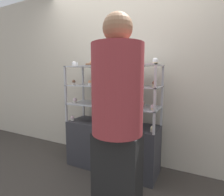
# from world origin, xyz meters

# --- Properties ---
(ground_plane) EXTENTS (20.00, 20.00, 0.00)m
(ground_plane) POSITION_xyz_m (0.00, 0.00, 0.00)
(ground_plane) COLOR #38332D
(back_wall) EXTENTS (8.00, 0.05, 2.60)m
(back_wall) POSITION_xyz_m (0.00, 0.35, 1.30)
(back_wall) COLOR beige
(back_wall) RESTS_ON ground_plane
(display_base) EXTENTS (1.21, 0.42, 0.62)m
(display_base) POSITION_xyz_m (0.00, 0.00, 0.31)
(display_base) COLOR #333338
(display_base) RESTS_ON ground_plane
(display_riser_lower) EXTENTS (1.21, 0.42, 0.25)m
(display_riser_lower) POSITION_xyz_m (0.00, 0.00, 0.85)
(display_riser_lower) COLOR #B7B7BC
(display_riser_lower) RESTS_ON display_base
(display_riser_middle) EXTENTS (1.21, 0.42, 0.25)m
(display_riser_middle) POSITION_xyz_m (0.00, 0.00, 1.10)
(display_riser_middle) COLOR #B7B7BC
(display_riser_middle) RESTS_ON display_riser_lower
(display_riser_upper) EXTENTS (1.21, 0.42, 0.25)m
(display_riser_upper) POSITION_xyz_m (0.00, 0.00, 1.34)
(display_riser_upper) COLOR #B7B7BC
(display_riser_upper) RESTS_ON display_riser_middle
(layer_cake_centerpiece) EXTENTS (0.19, 0.19, 0.11)m
(layer_cake_centerpiece) POSITION_xyz_m (-0.09, 0.02, 0.67)
(layer_cake_centerpiece) COLOR #C66660
(layer_cake_centerpiece) RESTS_ON display_base
(sheet_cake_frosted) EXTENTS (0.21, 0.18, 0.06)m
(sheet_cake_frosted) POSITION_xyz_m (0.30, -0.00, 0.89)
(sheet_cake_frosted) COLOR #C66660
(sheet_cake_frosted) RESTS_ON display_riser_lower
(cupcake_0) EXTENTS (0.05, 0.05, 0.07)m
(cupcake_0) POSITION_xyz_m (-0.56, -0.11, 0.65)
(cupcake_0) COLOR white
(cupcake_0) RESTS_ON display_base
(cupcake_1) EXTENTS (0.05, 0.05, 0.07)m
(cupcake_1) POSITION_xyz_m (0.56, -0.10, 0.65)
(cupcake_1) COLOR beige
(cupcake_1) RESTS_ON display_base
(price_tag_0) EXTENTS (0.04, 0.00, 0.04)m
(price_tag_0) POSITION_xyz_m (0.32, -0.19, 0.64)
(price_tag_0) COLOR white
(price_tag_0) RESTS_ON display_base
(cupcake_2) EXTENTS (0.05, 0.05, 0.07)m
(cupcake_2) POSITION_xyz_m (-0.55, -0.06, 0.89)
(cupcake_2) COLOR beige
(cupcake_2) RESTS_ON display_riser_lower
(cupcake_3) EXTENTS (0.05, 0.05, 0.07)m
(cupcake_3) POSITION_xyz_m (0.01, -0.10, 0.89)
(cupcake_3) COLOR beige
(cupcake_3) RESTS_ON display_riser_lower
(cupcake_4) EXTENTS (0.05, 0.05, 0.07)m
(cupcake_4) POSITION_xyz_m (0.56, -0.11, 0.89)
(cupcake_4) COLOR #CCB28C
(cupcake_4) RESTS_ON display_riser_lower
(price_tag_1) EXTENTS (0.04, 0.00, 0.04)m
(price_tag_1) POSITION_xyz_m (0.45, -0.19, 0.89)
(price_tag_1) COLOR white
(price_tag_1) RESTS_ON display_riser_lower
(cupcake_5) EXTENTS (0.05, 0.05, 0.07)m
(cupcake_5) POSITION_xyz_m (-0.56, -0.06, 1.14)
(cupcake_5) COLOR beige
(cupcake_5) RESTS_ON display_riser_middle
(cupcake_6) EXTENTS (0.05, 0.05, 0.07)m
(cupcake_6) POSITION_xyz_m (-0.28, -0.09, 1.14)
(cupcake_6) COLOR white
(cupcake_6) RESTS_ON display_riser_middle
(cupcake_7) EXTENTS (0.05, 0.05, 0.07)m
(cupcake_7) POSITION_xyz_m (-0.00, -0.09, 1.14)
(cupcake_7) COLOR #CCB28C
(cupcake_7) RESTS_ON display_riser_middle
(cupcake_8) EXTENTS (0.05, 0.05, 0.07)m
(cupcake_8) POSITION_xyz_m (0.27, -0.03, 1.14)
(cupcake_8) COLOR #CCB28C
(cupcake_8) RESTS_ON display_riser_middle
(cupcake_9) EXTENTS (0.05, 0.05, 0.07)m
(cupcake_9) POSITION_xyz_m (0.55, -0.07, 1.14)
(cupcake_9) COLOR #CCB28C
(cupcake_9) RESTS_ON display_riser_middle
(price_tag_2) EXTENTS (0.04, 0.00, 0.04)m
(price_tag_2) POSITION_xyz_m (0.07, -0.19, 1.13)
(price_tag_2) COLOR white
(price_tag_2) RESTS_ON display_riser_middle
(cupcake_10) EXTENTS (0.06, 0.06, 0.07)m
(cupcake_10) POSITION_xyz_m (-0.54, -0.07, 1.39)
(cupcake_10) COLOR white
(cupcake_10) RESTS_ON display_riser_upper
(cupcake_11) EXTENTS (0.06, 0.06, 0.07)m
(cupcake_11) POSITION_xyz_m (-0.27, -0.05, 1.39)
(cupcake_11) COLOR beige
(cupcake_11) RESTS_ON display_riser_upper
(cupcake_12) EXTENTS (0.06, 0.06, 0.07)m
(cupcake_12) POSITION_xyz_m (0.01, -0.11, 1.39)
(cupcake_12) COLOR #CCB28C
(cupcake_12) RESTS_ON display_riser_upper
(cupcake_13) EXTENTS (0.06, 0.06, 0.07)m
(cupcake_13) POSITION_xyz_m (0.26, -0.05, 1.39)
(cupcake_13) COLOR #CCB28C
(cupcake_13) RESTS_ON display_riser_upper
(cupcake_14) EXTENTS (0.06, 0.06, 0.07)m
(cupcake_14) POSITION_xyz_m (0.55, -0.05, 1.39)
(cupcake_14) COLOR #CCB28C
(cupcake_14) RESTS_ON display_riser_upper
(price_tag_3) EXTENTS (0.04, 0.00, 0.04)m
(price_tag_3) POSITION_xyz_m (-0.40, -0.19, 1.38)
(price_tag_3) COLOR white
(price_tag_3) RESTS_ON display_riser_upper
(donut_glazed) EXTENTS (0.13, 0.13, 0.04)m
(donut_glazed) POSITION_xyz_m (-0.30, -0.04, 1.38)
(donut_glazed) COLOR brown
(donut_glazed) RESTS_ON display_riser_upper
(customer_figure) EXTENTS (0.40, 0.40, 1.70)m
(customer_figure) POSITION_xyz_m (0.44, -0.78, 0.91)
(customer_figure) COLOR black
(customer_figure) RESTS_ON ground_plane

